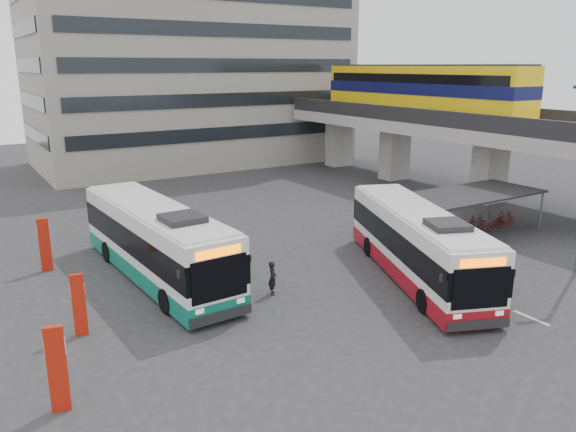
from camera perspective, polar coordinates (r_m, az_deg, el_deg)
ground at (r=26.21m, az=9.47°, el=-6.65°), size 120.00×120.00×0.00m
viaduct at (r=46.29m, az=14.54°, el=10.42°), size 8.00×32.00×9.68m
bike_shelter at (r=33.61m, az=17.13°, el=0.08°), size 10.00×4.00×2.54m
office_block at (r=58.62m, az=-9.90°, el=17.69°), size 30.00×15.00×25.00m
road_markings at (r=25.98m, az=18.07°, el=-7.41°), size 0.15×7.60×0.01m
bus_main at (r=26.60m, az=12.95°, el=-2.79°), size 6.78×11.92×3.50m
bus_teal at (r=26.60m, az=-13.24°, el=-2.61°), size 3.31×12.58×3.69m
pedestrian at (r=24.32m, az=-1.57°, el=-6.30°), size 0.57×0.65×1.49m
sign_totem_south at (r=17.63m, az=-22.39°, el=-14.08°), size 0.56×0.30×2.63m
sign_totem_mid at (r=21.97m, az=-20.46°, el=-8.36°), size 0.51×0.24×2.38m
sign_totem_north at (r=29.25m, az=-23.48°, el=-2.62°), size 0.57×0.23×2.61m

